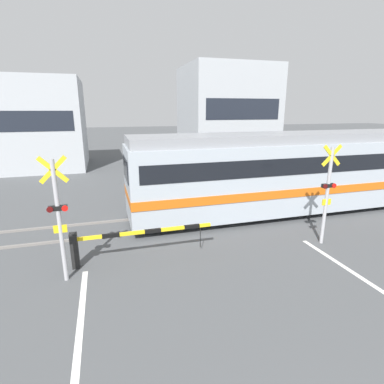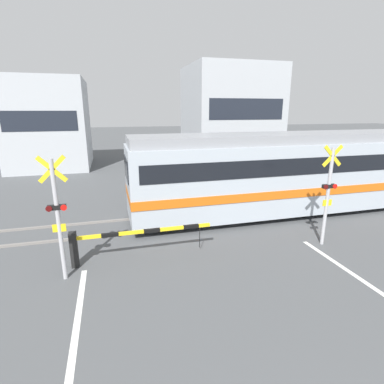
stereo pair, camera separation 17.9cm
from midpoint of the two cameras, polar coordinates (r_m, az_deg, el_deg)
rail_track_near at (r=11.38m, az=-1.42°, el=-6.71°), size 50.00×0.10×0.08m
rail_track_far at (r=12.68m, az=-3.11°, el=-4.35°), size 50.00×0.10×0.08m
commuter_train at (r=14.04m, az=21.19°, el=4.08°), size 15.76×2.70×3.39m
crossing_barrier_near at (r=9.02m, az=-14.98°, el=-8.85°), size 4.12×0.20×1.05m
crossing_barrier_far at (r=15.56m, az=4.32°, el=1.94°), size 4.12×0.20×1.05m
crossing_signal_left at (r=8.17m, az=-24.64°, el=-3.95°), size 0.68×0.15×3.29m
crossing_signal_right at (r=10.49m, az=23.96°, el=0.21°), size 0.68×0.15×3.29m
pedestrian at (r=17.29m, az=-1.90°, el=4.30°), size 0.38×0.22×1.71m
building_left_of_street at (r=25.67m, az=-26.34°, el=11.54°), size 5.50×6.81×6.53m
building_right_of_street at (r=27.40m, az=6.36°, el=14.59°), size 7.32×6.81×7.90m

